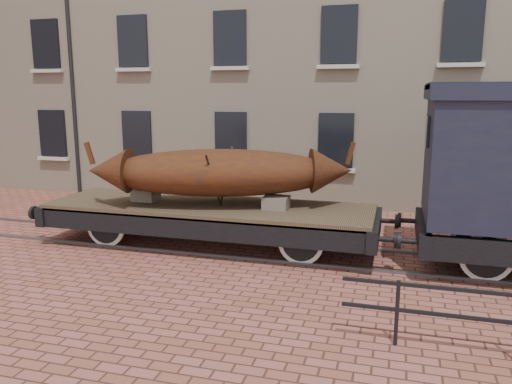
# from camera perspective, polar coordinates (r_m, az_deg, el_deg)

# --- Properties ---
(ground) EXTENTS (90.00, 90.00, 0.00)m
(ground) POSITION_cam_1_polar(r_m,az_deg,el_deg) (11.84, 1.02, -6.73)
(ground) COLOR brown
(warehouse_cream) EXTENTS (40.00, 10.19, 14.00)m
(warehouse_cream) POSITION_cam_1_polar(r_m,az_deg,el_deg) (21.15, 17.03, 19.86)
(warehouse_cream) COLOR beige
(warehouse_cream) RESTS_ON ground
(rail_track) EXTENTS (30.00, 1.52, 0.06)m
(rail_track) POSITION_cam_1_polar(r_m,az_deg,el_deg) (11.83, 1.02, -6.59)
(rail_track) COLOR #59595E
(rail_track) RESTS_ON ground
(flatcar_wagon) EXTENTS (8.79, 2.39, 1.33)m
(flatcar_wagon) POSITION_cam_1_polar(r_m,az_deg,el_deg) (12.03, -5.41, -2.39)
(flatcar_wagon) COLOR brown
(flatcar_wagon) RESTS_ON ground
(iron_boat) EXTENTS (6.22, 3.15, 1.52)m
(iron_boat) POSITION_cam_1_polar(r_m,az_deg,el_deg) (11.73, -4.11, 2.27)
(iron_boat) COLOR #4E220B
(iron_boat) RESTS_ON flatcar_wagon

